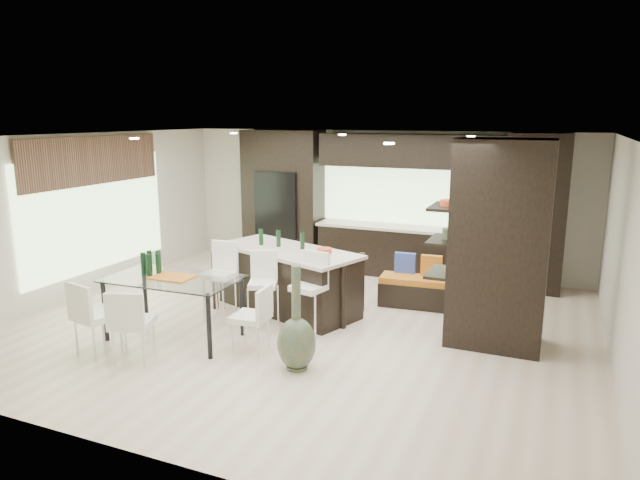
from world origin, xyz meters
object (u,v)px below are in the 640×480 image
at_px(stool_right, 309,302).
at_px(chair_near, 133,328).
at_px(floor_vase, 296,318).
at_px(chair_end, 251,322).
at_px(chair_far, 98,320).
at_px(kitchen_island, 288,280).
at_px(dining_table, 174,308).
at_px(bench, 419,292).
at_px(stool_left, 220,290).
at_px(stool_mid, 263,297).

xyz_separation_m(stool_right, chair_near, (-1.63, -1.65, -0.03)).
distance_m(floor_vase, chair_end, 0.82).
relative_size(floor_vase, chair_far, 1.42).
xyz_separation_m(kitchen_island, dining_table, (-0.91, -1.64, -0.06)).
height_order(stool_right, chair_far, stool_right).
height_order(stool_right, bench, stool_right).
distance_m(stool_left, chair_near, 1.66).
xyz_separation_m(stool_mid, chair_far, (-1.46, -1.67, 0.01)).
height_order(stool_left, chair_far, stool_left).
xyz_separation_m(stool_mid, floor_vase, (1.04, -1.07, 0.20)).
relative_size(stool_mid, bench, 0.71).
height_order(stool_mid, floor_vase, floor_vase).
relative_size(dining_table, chair_end, 2.20).
distance_m(stool_left, floor_vase, 2.06).
xyz_separation_m(stool_right, chair_end, (-0.44, -0.83, -0.06)).
bearing_deg(kitchen_island, bench, 47.02).
height_order(stool_mid, dining_table, stool_mid).
relative_size(kitchen_island, bench, 1.89).
bearing_deg(stool_left, dining_table, -105.31).
relative_size(stool_left, chair_far, 1.05).
bearing_deg(kitchen_island, stool_right, -29.03).
height_order(floor_vase, chair_end, floor_vase).
distance_m(bench, floor_vase, 2.98).
height_order(floor_vase, chair_far, floor_vase).
height_order(kitchen_island, bench, kitchen_island).
relative_size(chair_near, chair_far, 0.96).
distance_m(stool_right, chair_near, 2.32).
distance_m(dining_table, chair_far, 0.99).
xyz_separation_m(stool_left, stool_mid, (0.72, 0.01, -0.03)).
height_order(stool_mid, bench, stool_mid).
bearing_deg(dining_table, chair_end, -1.88).
relative_size(stool_mid, dining_table, 0.49).
xyz_separation_m(bench, chair_far, (-3.31, -3.43, 0.21)).
height_order(stool_left, chair_end, stool_left).
bearing_deg(floor_vase, bench, 74.09).
relative_size(chair_far, chair_end, 1.12).
distance_m(stool_mid, chair_far, 2.22).
distance_m(kitchen_island, stool_mid, 0.80).
relative_size(kitchen_island, stool_mid, 2.67).
distance_m(stool_left, bench, 3.13).
height_order(stool_mid, stool_right, stool_right).
bearing_deg(floor_vase, dining_table, 173.33).
bearing_deg(chair_end, chair_far, 111.33).
xyz_separation_m(bench, chair_end, (-1.56, -2.61, 0.16)).
bearing_deg(kitchen_island, stool_mid, -70.67).
bearing_deg(stool_mid, floor_vase, -67.63).
relative_size(stool_mid, chair_near, 1.01).
xyz_separation_m(stool_left, stool_right, (1.44, 0.00, -0.01)).
bearing_deg(chair_near, kitchen_island, 50.13).
xyz_separation_m(stool_left, chair_far, (-0.74, -1.65, -0.02)).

